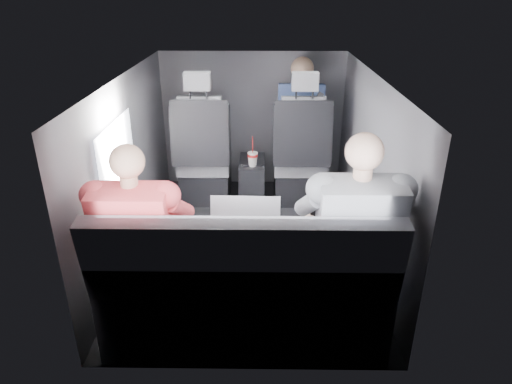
{
  "coord_description": "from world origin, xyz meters",
  "views": [
    {
      "loc": [
        0.09,
        -3.17,
        1.94
      ],
      "look_at": [
        0.05,
        -0.05,
        0.5
      ],
      "focal_mm": 32.0,
      "sensor_mm": 36.0,
      "label": 1
    }
  ],
  "objects_px": {
    "center_console": "(252,180)",
    "passenger_rear_left": "(143,239)",
    "laptop_silver": "(246,224)",
    "laptop_black": "(339,224)",
    "front_seat_right": "(300,162)",
    "passenger_rear_right": "(351,237)",
    "soda_cup": "(253,159)",
    "rear_bench": "(245,297)",
    "front_seat_left": "(204,162)",
    "passenger_front_right": "(300,118)",
    "laptop_white": "(149,227)"
  },
  "relations": [
    {
      "from": "front_seat_left",
      "to": "front_seat_right",
      "type": "distance_m",
      "value": 0.9
    },
    {
      "from": "laptop_silver",
      "to": "passenger_rear_left",
      "type": "relative_size",
      "value": 0.33
    },
    {
      "from": "front_seat_left",
      "to": "laptop_silver",
      "type": "relative_size",
      "value": 3.18
    },
    {
      "from": "soda_cup",
      "to": "laptop_silver",
      "type": "distance_m",
      "value": 1.56
    },
    {
      "from": "laptop_black",
      "to": "passenger_front_right",
      "type": "distance_m",
      "value": 1.9
    },
    {
      "from": "front_seat_left",
      "to": "rear_bench",
      "type": "xyz_separation_m",
      "value": [
        0.45,
        -1.9,
        -0.09
      ]
    },
    {
      "from": "laptop_silver",
      "to": "passenger_front_right",
      "type": "xyz_separation_m",
      "value": [
        0.46,
        1.9,
        0.12
      ]
    },
    {
      "from": "center_console",
      "to": "soda_cup",
      "type": "relative_size",
      "value": 1.7
    },
    {
      "from": "laptop_black",
      "to": "center_console",
      "type": "bearing_deg",
      "value": 108.2
    },
    {
      "from": "front_seat_right",
      "to": "passenger_rear_right",
      "type": "xyz_separation_m",
      "value": [
        0.14,
        -1.81,
        0.25
      ]
    },
    {
      "from": "soda_cup",
      "to": "laptop_silver",
      "type": "relative_size",
      "value": 0.71
    },
    {
      "from": "front_seat_right",
      "to": "passenger_rear_right",
      "type": "relative_size",
      "value": 0.98
    },
    {
      "from": "laptop_black",
      "to": "passenger_rear_right",
      "type": "relative_size",
      "value": 0.32
    },
    {
      "from": "front_seat_right",
      "to": "center_console",
      "type": "xyz_separation_m",
      "value": [
        -0.45,
        0.04,
        -0.2
      ]
    },
    {
      "from": "passenger_rear_right",
      "to": "soda_cup",
      "type": "bearing_deg",
      "value": 108.8
    },
    {
      "from": "soda_cup",
      "to": "rear_bench",
      "type": "bearing_deg",
      "value": -90.27
    },
    {
      "from": "laptop_black",
      "to": "passenger_front_right",
      "type": "xyz_separation_m",
      "value": [
        -0.09,
        1.89,
        0.12
      ]
    },
    {
      "from": "front_seat_right",
      "to": "passenger_front_right",
      "type": "relative_size",
      "value": 1.4
    },
    {
      "from": "center_console",
      "to": "laptop_silver",
      "type": "distance_m",
      "value": 1.74
    },
    {
      "from": "front_seat_left",
      "to": "soda_cup",
      "type": "relative_size",
      "value": 4.48
    },
    {
      "from": "front_seat_right",
      "to": "rear_bench",
      "type": "relative_size",
      "value": 0.79
    },
    {
      "from": "front_seat_right",
      "to": "center_console",
      "type": "bearing_deg",
      "value": 174.93
    },
    {
      "from": "laptop_black",
      "to": "passenger_front_right",
      "type": "relative_size",
      "value": 0.46
    },
    {
      "from": "soda_cup",
      "to": "front_seat_left",
      "type": "bearing_deg",
      "value": 168.58
    },
    {
      "from": "center_console",
      "to": "passenger_front_right",
      "type": "bearing_deg",
      "value": 25.36
    },
    {
      "from": "rear_bench",
      "to": "laptop_white",
      "type": "distance_m",
      "value": 0.69
    },
    {
      "from": "center_console",
      "to": "rear_bench",
      "type": "relative_size",
      "value": 0.3
    },
    {
      "from": "front_seat_right",
      "to": "rear_bench",
      "type": "height_order",
      "value": "front_seat_right"
    },
    {
      "from": "center_console",
      "to": "passenger_rear_right",
      "type": "bearing_deg",
      "value": -72.22
    },
    {
      "from": "front_seat_right",
      "to": "soda_cup",
      "type": "bearing_deg",
      "value": -168.15
    },
    {
      "from": "soda_cup",
      "to": "front_seat_right",
      "type": "bearing_deg",
      "value": 11.85
    },
    {
      "from": "front_seat_left",
      "to": "rear_bench",
      "type": "bearing_deg",
      "value": -76.69
    },
    {
      "from": "laptop_white",
      "to": "laptop_silver",
      "type": "bearing_deg",
      "value": 4.46
    },
    {
      "from": "center_console",
      "to": "passenger_rear_left",
      "type": "height_order",
      "value": "passenger_rear_left"
    },
    {
      "from": "rear_bench",
      "to": "passenger_rear_right",
      "type": "height_order",
      "value": "passenger_rear_right"
    },
    {
      "from": "front_seat_left",
      "to": "rear_bench",
      "type": "relative_size",
      "value": 0.79
    },
    {
      "from": "front_seat_right",
      "to": "laptop_silver",
      "type": "relative_size",
      "value": 3.18
    },
    {
      "from": "passenger_rear_left",
      "to": "rear_bench",
      "type": "bearing_deg",
      "value": -9.4
    },
    {
      "from": "front_seat_left",
      "to": "laptop_black",
      "type": "xyz_separation_m",
      "value": [
        1.0,
        -1.63,
        0.24
      ]
    },
    {
      "from": "front_seat_left",
      "to": "laptop_black",
      "type": "relative_size",
      "value": 3.07
    },
    {
      "from": "front_seat_right",
      "to": "laptop_black",
      "type": "distance_m",
      "value": 1.65
    },
    {
      "from": "laptop_silver",
      "to": "passenger_rear_right",
      "type": "relative_size",
      "value": 0.31
    },
    {
      "from": "laptop_silver",
      "to": "passenger_front_right",
      "type": "height_order",
      "value": "passenger_front_right"
    },
    {
      "from": "front_seat_right",
      "to": "soda_cup",
      "type": "relative_size",
      "value": 4.48
    },
    {
      "from": "laptop_silver",
      "to": "laptop_black",
      "type": "xyz_separation_m",
      "value": [
        0.55,
        0.01,
        -0.0
      ]
    },
    {
      "from": "front_seat_right",
      "to": "laptop_white",
      "type": "xyz_separation_m",
      "value": [
        -1.02,
        -1.68,
        0.23
      ]
    },
    {
      "from": "soda_cup",
      "to": "passenger_front_right",
      "type": "height_order",
      "value": "passenger_front_right"
    },
    {
      "from": "center_console",
      "to": "passenger_rear_left",
      "type": "xyz_separation_m",
      "value": [
        -0.58,
        -1.85,
        0.43
      ]
    },
    {
      "from": "laptop_silver",
      "to": "laptop_black",
      "type": "relative_size",
      "value": 0.96
    },
    {
      "from": "front_seat_left",
      "to": "passenger_rear_right",
      "type": "xyz_separation_m",
      "value": [
        1.04,
        -1.81,
        0.25
      ]
    }
  ]
}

